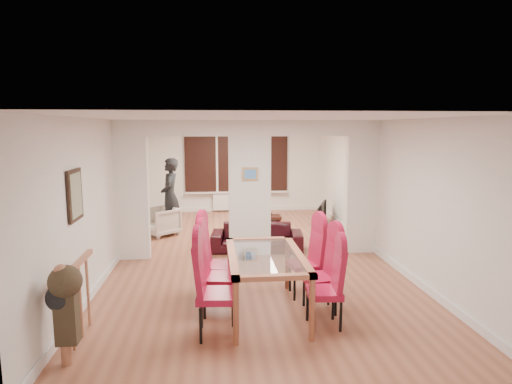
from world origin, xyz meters
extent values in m
cube|color=#94553B|center=(0.00, 0.00, 0.00)|extent=(5.00, 9.00, 0.01)
cube|color=white|center=(0.00, 0.00, 1.30)|extent=(5.00, 0.18, 2.60)
cube|color=black|center=(0.00, 4.44, 1.50)|extent=(3.00, 0.08, 1.80)
cube|color=white|center=(0.00, 4.40, 0.30)|extent=(1.40, 0.08, 0.50)
sphere|color=orange|center=(0.30, 3.30, 2.15)|extent=(0.36, 0.36, 0.36)
cube|color=gray|center=(-2.47, -2.40, 1.60)|extent=(0.04, 0.52, 0.67)
cube|color=#4C8CD8|center=(0.00, -0.10, 1.60)|extent=(0.30, 0.03, 0.25)
imported|color=black|center=(0.17, 0.30, 0.27)|extent=(1.89, 0.91, 0.53)
imported|color=#BCAB9F|center=(-1.91, 1.75, 0.32)|extent=(0.98, 0.98, 0.64)
imported|color=black|center=(-1.70, 1.97, 0.88)|extent=(0.65, 0.43, 1.76)
imported|color=black|center=(2.00, 2.49, 0.28)|extent=(0.96, 0.49, 0.57)
cylinder|color=#143F19|center=(0.64, 2.65, 0.34)|extent=(0.06, 0.06, 0.25)
imported|color=black|center=(0.71, 2.76, 0.24)|extent=(0.22, 0.22, 0.05)
camera|label=1|loc=(-0.70, -8.05, 2.46)|focal=30.00mm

